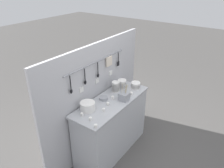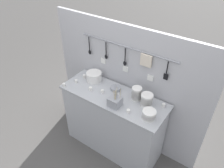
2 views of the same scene
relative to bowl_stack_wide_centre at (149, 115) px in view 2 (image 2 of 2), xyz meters
The scene contains 17 objects.
ground_plane 1.10m from the bowl_stack_wide_centre, 169.72° to the left, with size 20.00×20.00×0.00m, color #514F4C.
counter 0.73m from the bowl_stack_wide_centre, 169.72° to the left, with size 1.32×0.49×0.91m.
back_wall 0.65m from the bowl_stack_wide_centre, 144.19° to the left, with size 2.12×0.08×1.70m.
bowl_stack_wide_centre is the anchor object (origin of this frame).
bowl_stack_short_front 0.33m from the bowl_stack_wide_centre, 143.03° to the left, with size 0.12×0.12×0.16m.
bowl_stack_tall_left 0.22m from the bowl_stack_wide_centre, 124.65° to the left, with size 0.14×0.14×0.14m.
plate_stack 0.92m from the bowl_stack_wide_centre, 166.95° to the left, with size 0.20×0.20×0.12m.
steel_mixing_bowl 0.60m from the bowl_stack_wide_centre, 160.02° to the left, with size 0.13×0.13×0.04m.
cutlery_caddy 0.40m from the bowl_stack_wide_centre, behind, with size 0.13×0.13×0.26m.
cup_edge_near 1.13m from the bowl_stack_wide_centre, behind, with size 0.04×0.04×0.04m.
cup_edge_far 1.06m from the bowl_stack_wide_centre, behind, with size 0.04×0.04×0.04m.
cup_centre 0.65m from the bowl_stack_wide_centre, behind, with size 0.04×0.04×0.04m.
cup_beside_plates 0.23m from the bowl_stack_wide_centre, 166.29° to the right, with size 0.04×0.04×0.04m.
cup_mid_row 0.80m from the bowl_stack_wide_centre, behind, with size 0.04×0.04×0.04m.
cup_front_left 0.49m from the bowl_stack_wide_centre, 167.78° to the left, with size 0.04×0.04×0.04m.
cup_by_caddy 0.26m from the bowl_stack_wide_centre, 78.12° to the left, with size 0.04×0.04×0.04m.
cup_front_right 1.05m from the bowl_stack_wide_centre, behind, with size 0.04×0.04×0.04m.
Camera 2 is at (1.14, -1.65, 2.56)m, focal length 35.00 mm.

